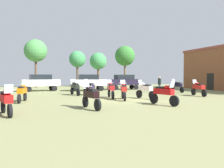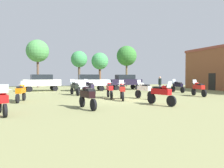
% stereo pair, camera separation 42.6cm
% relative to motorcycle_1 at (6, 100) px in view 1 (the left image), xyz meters
% --- Properties ---
extents(ground_plane, '(44.00, 52.00, 0.02)m').
position_rel_motorcycle_1_xyz_m(ground_plane, '(7.71, 4.20, -0.71)').
color(ground_plane, '#7E8151').
extents(motorcycle_1, '(0.82, 2.07, 1.44)m').
position_rel_motorcycle_1_xyz_m(motorcycle_1, '(0.00, 0.00, 0.00)').
color(motorcycle_1, black).
rests_on(motorcycle_1, ground).
extents(motorcycle_2, '(0.75, 2.14, 1.50)m').
position_rel_motorcycle_1_xyz_m(motorcycle_2, '(9.46, 4.15, 0.03)').
color(motorcycle_2, black).
rests_on(motorcycle_2, ground).
extents(motorcycle_3, '(0.67, 2.27, 1.51)m').
position_rel_motorcycle_1_xyz_m(motorcycle_3, '(7.03, 5.46, 0.04)').
color(motorcycle_3, black).
rests_on(motorcycle_3, ground).
extents(motorcycle_4, '(0.82, 2.23, 1.51)m').
position_rel_motorcycle_1_xyz_m(motorcycle_4, '(6.03, 8.63, 0.04)').
color(motorcycle_4, black).
rests_on(motorcycle_4, ground).
extents(motorcycle_5, '(0.62, 2.21, 1.47)m').
position_rel_motorcycle_1_xyz_m(motorcycle_5, '(16.17, 8.99, 0.02)').
color(motorcycle_5, black).
rests_on(motorcycle_5, ground).
extents(motorcycle_6, '(0.86, 2.23, 1.50)m').
position_rel_motorcycle_1_xyz_m(motorcycle_6, '(7.52, 3.97, 0.04)').
color(motorcycle_6, black).
rests_on(motorcycle_6, ground).
extents(motorcycle_8, '(0.68, 2.25, 1.48)m').
position_rel_motorcycle_1_xyz_m(motorcycle_8, '(15.15, 4.56, 0.02)').
color(motorcycle_8, black).
rests_on(motorcycle_8, ground).
extents(motorcycle_9, '(0.71, 2.16, 1.45)m').
position_rel_motorcycle_1_xyz_m(motorcycle_9, '(0.40, 5.18, 0.01)').
color(motorcycle_9, black).
rests_on(motorcycle_9, ground).
extents(motorcycle_10, '(0.71, 2.18, 1.47)m').
position_rel_motorcycle_1_xyz_m(motorcycle_10, '(4.10, 0.54, 0.02)').
color(motorcycle_10, black).
rests_on(motorcycle_10, ground).
extents(motorcycle_11, '(0.80, 2.25, 1.50)m').
position_rel_motorcycle_1_xyz_m(motorcycle_11, '(8.75, 0.49, 0.03)').
color(motorcycle_11, black).
rests_on(motorcycle_11, ground).
extents(motorcycle_12, '(0.72, 2.27, 1.50)m').
position_rel_motorcycle_1_xyz_m(motorcycle_12, '(4.78, 9.21, 0.03)').
color(motorcycle_12, black).
rests_on(motorcycle_12, ground).
extents(car_1, '(4.53, 2.46, 2.00)m').
position_rel_motorcycle_1_xyz_m(car_1, '(1.87, 16.05, 0.46)').
color(car_1, black).
rests_on(car_1, ground).
extents(car_2, '(4.31, 1.83, 2.00)m').
position_rel_motorcycle_1_xyz_m(car_2, '(12.56, 15.54, 0.46)').
color(car_2, black).
rests_on(car_2, ground).
extents(car_3, '(4.44, 2.16, 2.00)m').
position_rel_motorcycle_1_xyz_m(car_3, '(7.38, 14.65, 0.46)').
color(car_3, black).
rests_on(car_3, ground).
extents(person_1, '(0.48, 0.48, 1.77)m').
position_rel_motorcycle_1_xyz_m(person_1, '(14.20, 9.46, 0.33)').
color(person_1, '#2B304D').
rests_on(person_1, ground).
extents(tree_1, '(3.56, 3.56, 7.63)m').
position_rel_motorcycle_1_xyz_m(tree_1, '(1.40, 25.12, 5.10)').
color(tree_1, brown).
rests_on(tree_1, ground).
extents(tree_4, '(3.56, 3.56, 7.20)m').
position_rel_motorcycle_1_xyz_m(tree_4, '(16.35, 23.98, 4.68)').
color(tree_4, brown).
rests_on(tree_4, ground).
extents(tree_5, '(2.80, 2.80, 6.13)m').
position_rel_motorcycle_1_xyz_m(tree_5, '(8.10, 25.37, 3.95)').
color(tree_5, '#4D3C2F').
rests_on(tree_5, ground).
extents(tree_6, '(2.91, 2.91, 5.87)m').
position_rel_motorcycle_1_xyz_m(tree_6, '(11.52, 24.38, 3.65)').
color(tree_6, brown).
rests_on(tree_6, ground).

